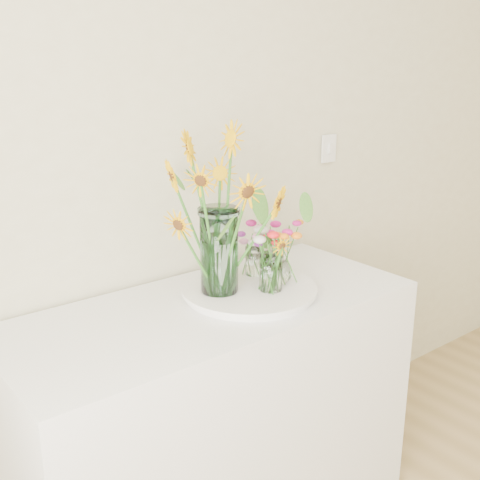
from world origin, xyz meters
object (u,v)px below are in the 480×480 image
Objects in this scene: counter at (214,422)px; small_vase_c at (254,261)px; tray at (249,292)px; mason_jar at (219,251)px; small_vase_b at (279,264)px; small_vase_a at (271,273)px.

counter is 0.58m from small_vase_c.
counter is at bearing -163.55° from small_vase_c.
small_vase_c is (0.09, 0.09, 0.07)m from tray.
mason_jar is 2.67× the size of small_vase_c.
small_vase_b is 0.11m from small_vase_c.
mason_jar is 2.14× the size of small_vase_b.
counter is at bearing 156.41° from small_vase_a.
small_vase_a is 0.16m from small_vase_c.
mason_jar is at bearing -165.22° from small_vase_c.
counter is 10.23× the size of small_vase_b.
mason_jar reaches higher than tray.
tray is at bearing -137.02° from small_vase_c.
tray is at bearing -19.06° from mason_jar.
small_vase_c is (0.24, 0.07, 0.53)m from counter.
tray reaches higher than counter.
small_vase_c reaches higher than counter.
small_vase_a reaches higher than small_vase_c.
counter is 0.60m from small_vase_b.
counter is 0.62m from mason_jar.
tray is (0.14, -0.02, 0.46)m from counter.
small_vase_c is at bearing 101.59° from small_vase_b.
small_vase_a is 0.09m from small_vase_b.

